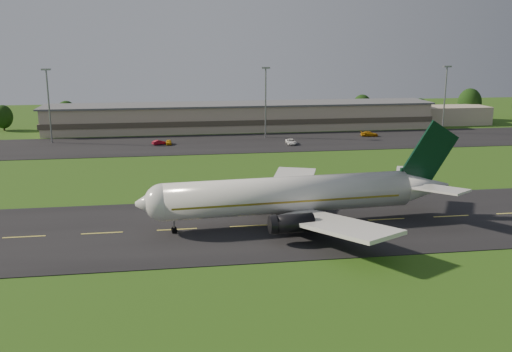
{
  "coord_description": "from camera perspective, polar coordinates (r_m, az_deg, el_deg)",
  "views": [
    {
      "loc": [
        -22.51,
        -82.36,
        27.93
      ],
      "look_at": [
        -8.75,
        8.0,
        6.0
      ],
      "focal_mm": 40.0,
      "sensor_mm": 36.0,
      "label": 1
    }
  ],
  "objects": [
    {
      "name": "light_mast_east",
      "position": [
        182.76,
        18.4,
        8.04
      ],
      "size": [
        2.4,
        1.2,
        20.35
      ],
      "color": "gray",
      "rests_on": "ground"
    },
    {
      "name": "ground",
      "position": [
        89.84,
        6.32,
        -4.71
      ],
      "size": [
        360.0,
        360.0,
        0.0
      ],
      "primitive_type": "plane",
      "color": "#284611",
      "rests_on": "ground"
    },
    {
      "name": "service_vehicle_b",
      "position": [
        157.31,
        -9.68,
        3.34
      ],
      "size": [
        3.89,
        2.85,
        1.22
      ],
      "primitive_type": "imported",
      "rotation": [
        0.0,
        0.0,
        2.05
      ],
      "color": "maroon",
      "rests_on": "apron"
    },
    {
      "name": "service_vehicle_c",
      "position": [
        155.88,
        3.51,
        3.45
      ],
      "size": [
        2.44,
        5.16,
        1.42
      ],
      "primitive_type": "imported",
      "rotation": [
        0.0,
        0.0,
        -0.02
      ],
      "color": "white",
      "rests_on": "apron"
    },
    {
      "name": "tree_line",
      "position": [
        201.65,
        10.95,
        6.73
      ],
      "size": [
        198.41,
        8.61,
        11.18
      ],
      "color": "black",
      "rests_on": "ground"
    },
    {
      "name": "apron",
      "position": [
        158.47,
        -0.36,
        3.36
      ],
      "size": [
        260.0,
        30.0,
        0.1
      ],
      "primitive_type": "cube",
      "color": "black",
      "rests_on": "ground"
    },
    {
      "name": "light_mast_west",
      "position": [
        166.28,
        -20.06,
        7.44
      ],
      "size": [
        2.4,
        1.2,
        20.35
      ],
      "color": "gray",
      "rests_on": "ground"
    },
    {
      "name": "taxiway",
      "position": [
        89.82,
        6.32,
        -4.68
      ],
      "size": [
        220.0,
        30.0,
        0.1
      ],
      "primitive_type": "cube",
      "color": "black",
      "rests_on": "ground"
    },
    {
      "name": "service_vehicle_a",
      "position": [
        156.94,
        -8.72,
        3.36
      ],
      "size": [
        1.52,
        3.78,
        1.29
      ],
      "primitive_type": "imported",
      "rotation": [
        0.0,
        0.0,
        0.0
      ],
      "color": "#C38E0B",
      "rests_on": "apron"
    },
    {
      "name": "service_vehicle_d",
      "position": [
        171.7,
        11.26,
        4.16
      ],
      "size": [
        5.34,
        2.72,
        1.48
      ],
      "primitive_type": "imported",
      "rotation": [
        0.0,
        0.0,
        1.44
      ],
      "color": "#C5800B",
      "rests_on": "apron"
    },
    {
      "name": "airliner",
      "position": [
        87.6,
        3.78,
        -1.94
      ],
      "size": [
        51.3,
        42.08,
        15.57
      ],
      "rotation": [
        0.0,
        0.0,
        0.07
      ],
      "color": "silver",
      "rests_on": "ground"
    },
    {
      "name": "terminal",
      "position": [
        182.45,
        0.54,
        5.95
      ],
      "size": [
        145.0,
        16.0,
        8.4
      ],
      "color": "tan",
      "rests_on": "ground"
    },
    {
      "name": "light_mast_centre",
      "position": [
        165.38,
        0.97,
        8.22
      ],
      "size": [
        2.4,
        1.2,
        20.35
      ],
      "color": "gray",
      "rests_on": "ground"
    }
  ]
}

